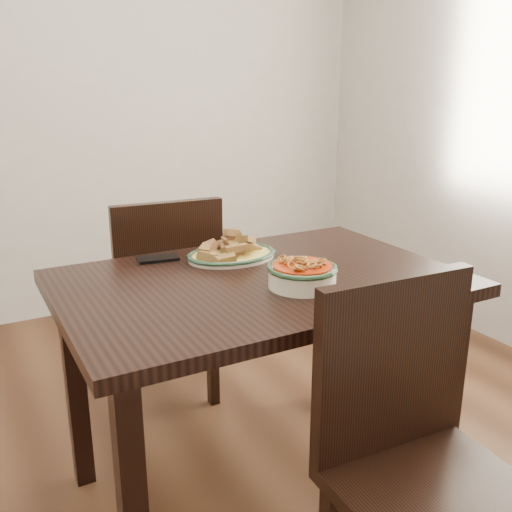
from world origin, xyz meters
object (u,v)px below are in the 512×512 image
fish_plate (231,246)px  noodle_bowl (302,272)px  smartphone (158,259)px  chair_far (164,292)px  chair_near (417,451)px  dining_table (259,308)px

fish_plate → noodle_bowl: 0.35m
fish_plate → smartphone: (-0.22, 0.10, -0.04)m
chair_far → chair_near: (0.16, -1.26, 0.00)m
fish_plate → chair_far: bearing=101.4°
smartphone → noodle_bowl: bearing=-50.1°
dining_table → fish_plate: bearing=87.3°
chair_near → fish_plate: chair_near is taller
noodle_bowl → fish_plate: bearing=99.4°
dining_table → chair_near: chair_near is taller
chair_far → dining_table: bearing=101.6°
dining_table → chair_near: (0.08, -0.61, -0.15)m
chair_near → fish_plate: (-0.07, 0.82, 0.30)m
dining_table → chair_near: 0.63m
chair_near → noodle_bowl: 0.56m
dining_table → chair_far: bearing=97.0°
chair_near → fish_plate: 0.87m
chair_near → smartphone: chair_near is taller
chair_near → noodle_bowl: (-0.01, 0.48, 0.29)m
noodle_bowl → smartphone: bearing=122.2°
chair_near → smartphone: bearing=110.1°
fish_plate → smartphone: fish_plate is taller
chair_far → fish_plate: size_ratio=3.00×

